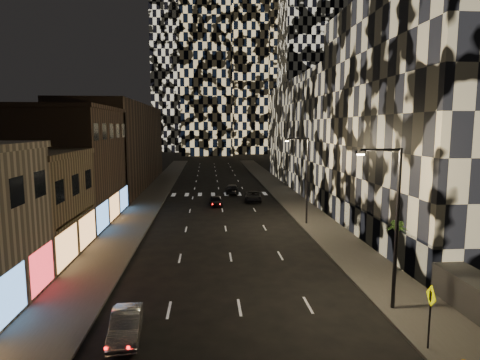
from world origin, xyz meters
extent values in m
cube|color=#47443F|center=(-10.00, 50.00, 0.07)|extent=(4.00, 120.00, 0.15)
cube|color=#47443F|center=(10.00, 50.00, 0.07)|extent=(4.00, 120.00, 0.15)
cube|color=#4C4C47|center=(-7.90, 50.00, 0.07)|extent=(0.20, 120.00, 0.15)
cube|color=#4C4C47|center=(7.90, 50.00, 0.07)|extent=(0.20, 120.00, 0.15)
cube|color=#7D664B|center=(-17.00, 21.00, 4.00)|extent=(10.00, 10.00, 8.00)
cube|color=#4B382A|center=(-17.00, 33.50, 6.00)|extent=(10.00, 15.00, 12.00)
cube|color=#4B382A|center=(-17.00, 60.00, 7.00)|extent=(10.00, 40.00, 14.00)
cube|color=#232326|center=(20.00, 24.50, 11.00)|extent=(16.00, 25.00, 22.00)
cube|color=#383838|center=(12.30, 24.50, 1.50)|extent=(0.60, 25.00, 3.00)
cube|color=#232326|center=(20.00, 57.00, 9.00)|extent=(16.00, 40.00, 18.00)
cube|color=black|center=(35.00, 135.00, 50.00)|extent=(20.00, 20.00, 100.00)
cube|color=black|center=(-12.00, 165.00, 60.00)|extent=(24.00, 24.00, 120.00)
cube|color=black|center=(-2.00, 140.00, 47.50)|extent=(18.00, 18.00, 95.00)
cylinder|color=black|center=(8.60, 10.00, 4.65)|extent=(0.20, 0.20, 9.00)
cylinder|color=black|center=(7.50, 10.00, 9.05)|extent=(2.20, 0.14, 0.14)
cube|color=black|center=(6.40, 10.00, 8.93)|extent=(0.50, 0.25, 0.18)
cube|color=#FFEAB2|center=(6.40, 10.00, 8.81)|extent=(0.35, 0.18, 0.06)
cylinder|color=black|center=(8.60, 30.00, 4.65)|extent=(0.20, 0.20, 9.00)
cylinder|color=black|center=(7.50, 30.00, 9.05)|extent=(2.20, 0.14, 0.14)
cube|color=black|center=(6.40, 30.00, 8.93)|extent=(0.50, 0.25, 0.18)
cube|color=#FFEAB2|center=(6.40, 30.00, 8.81)|extent=(0.35, 0.18, 0.06)
imported|color=#A8A8AD|center=(-5.80, 8.14, 0.66)|extent=(1.73, 4.08, 1.31)
imported|color=black|center=(-0.72, 40.98, 0.65)|extent=(1.83, 3.93, 1.30)
imported|color=black|center=(1.94, 50.39, 0.71)|extent=(2.16, 4.98, 1.43)
imported|color=black|center=(4.47, 43.64, 0.68)|extent=(2.79, 5.13, 1.37)
cylinder|color=black|center=(8.30, 5.81, 1.58)|extent=(0.08, 0.08, 2.87)
cube|color=#F3E600|center=(8.30, 5.81, 2.67)|extent=(0.21, 1.00, 1.01)
cube|color=black|center=(8.27, 5.81, 2.67)|extent=(0.06, 0.25, 0.46)
cylinder|color=#47331E|center=(11.17, 15.12, 1.76)|extent=(0.24, 0.24, 3.21)
sphere|color=#254619|center=(11.17, 15.12, 3.51)|extent=(0.70, 0.70, 0.70)
cone|color=#254619|center=(11.40, 15.03, 3.46)|extent=(1.40, 0.74, 0.85)
cone|color=#254619|center=(11.38, 15.25, 3.46)|extent=(1.34, 0.97, 0.85)
cone|color=#254619|center=(11.20, 15.37, 3.46)|extent=(0.45, 1.42, 0.85)
cone|color=#254619|center=(10.99, 15.30, 3.46)|extent=(1.17, 1.19, 0.85)
cone|color=#254619|center=(10.92, 15.09, 3.46)|extent=(1.41, 0.42, 0.85)
cone|color=#254619|center=(11.03, 14.91, 3.46)|extent=(0.99, 1.32, 0.85)
cone|color=#254619|center=(11.25, 14.88, 3.46)|extent=(0.71, 1.41, 0.85)
camera|label=1|loc=(-1.71, -10.71, 10.27)|focal=30.00mm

